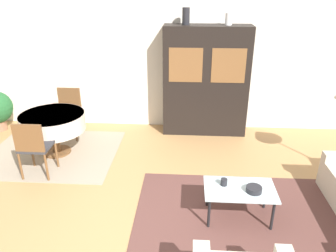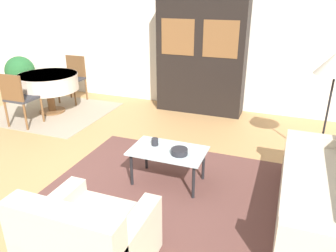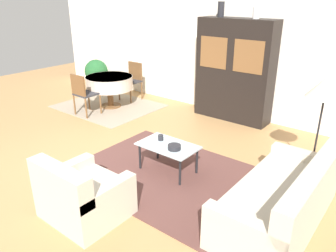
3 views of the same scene
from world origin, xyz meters
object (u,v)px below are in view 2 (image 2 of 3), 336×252
Objects in this scene: armchair at (88,241)px; coffee_table at (168,154)px; dining_chair_far at (73,76)px; display_cabinet at (201,57)px; cup at (155,142)px; dining_table at (48,82)px; bowl at (179,152)px; dining_chair_near at (18,96)px; couch at (334,197)px; potted_plant at (20,72)px.

armchair is 1.05× the size of coffee_table.
display_cabinet is at bearing -172.47° from dining_chair_far.
display_cabinet reaches higher than cup.
dining_table is 3.53m from bowl.
dining_table is 0.76m from dining_chair_near.
cup is (2.79, -2.25, -0.06)m from dining_chair_far.
cup is at bearing -14.60° from dining_chair_near.
display_cabinet is 10.81× the size of bowl.
couch is at bearing -10.58° from dining_chair_near.
display_cabinet reaches higher than dining_chair_near.
coffee_table is 9.92× the size of cup.
bowl is at bearing -79.43° from display_cabinet.
dining_chair_near is 1.14× the size of potted_plant.
coffee_table is 3.09m from dining_chair_near.
coffee_table is 0.96× the size of dining_chair_far.
potted_plant is (-4.33, 2.39, -0.02)m from cup.
dining_table is at bearing 151.89° from cup.
couch reaches higher than potted_plant.
display_cabinet is at bearing 97.44° from coffee_table.
potted_plant is at bearing 149.85° from dining_table.
dining_table reaches higher than bowl.
coffee_table is (0.13, 1.50, 0.10)m from armchair.
dining_chair_near reaches higher than potted_plant.
dining_chair_near is at bearing 79.42° from couch.
dining_chair_far is at bearing 142.15° from coffee_table.
armchair is at bearing -94.92° from coffee_table.
armchair is 1.51m from coffee_table.
coffee_table is at bearing 161.15° from bowl.
display_cabinet reaches higher than coffee_table.
cup is at bearing -28.11° from dining_table.
armchair is 1.48m from bowl.
armchair is at bearing -38.75° from dining_chair_near.
dining_table is at bearing 133.06° from armchair.
dining_chair_far is 3.94m from bowl.
coffee_table is at bearing -18.54° from cup.
display_cabinet is 2.67m from cup.
display_cabinet is 2.71m from dining_chair_far.
cup is at bearing -86.64° from display_cabinet.
couch is 1.65m from bowl.
armchair is 4.77m from dining_chair_far.
potted_plant is at bearing 151.15° from cup.
dining_chair_far is at bearing 90.00° from dining_table.
cup is (-0.20, 0.07, 0.09)m from coffee_table.
armchair is at bearing -86.99° from display_cabinet.
couch is at bearing -4.79° from cup.
couch is 2.41× the size of potted_plant.
couch is 2.21× the size of coffee_table.
dining_table is at bearing -30.15° from potted_plant.
cup is at bearing 141.06° from dining_chair_far.
display_cabinet is (-2.15, 2.77, 0.75)m from couch.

